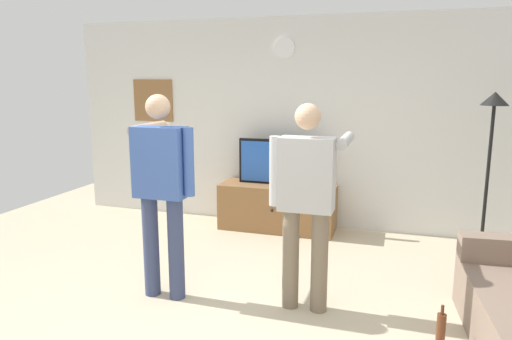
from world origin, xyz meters
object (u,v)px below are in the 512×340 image
(television, at_px, (279,162))
(person_standing_nearer_couch, at_px, (307,195))
(floor_lamp, at_px, (491,141))
(framed_picture, at_px, (153,100))
(tv_stand, at_px, (277,207))
(wall_clock, at_px, (285,48))
(person_standing_nearer_lamp, at_px, (162,184))
(beverage_bottle, at_px, (441,330))

(television, distance_m, person_standing_nearer_couch, 2.19)
(floor_lamp, bearing_deg, framed_picture, 171.96)
(tv_stand, bearing_deg, floor_lamp, -7.42)
(wall_clock, distance_m, person_standing_nearer_lamp, 2.79)
(person_standing_nearer_couch, xyz_separation_m, beverage_bottle, (1.07, -0.30, -0.86))
(tv_stand, height_order, beverage_bottle, tv_stand)
(tv_stand, distance_m, television, 0.59)
(floor_lamp, relative_size, person_standing_nearer_couch, 1.03)
(tv_stand, xyz_separation_m, floor_lamp, (2.37, -0.31, 0.99))
(framed_picture, bearing_deg, floor_lamp, -8.04)
(framed_picture, height_order, person_standing_nearer_couch, framed_picture)
(framed_picture, xyz_separation_m, beverage_bottle, (3.74, -2.60, -1.49))
(person_standing_nearer_lamp, bearing_deg, tv_stand, 77.53)
(floor_lamp, xyz_separation_m, person_standing_nearer_couch, (-1.60, -1.70, -0.29))
(wall_clock, xyz_separation_m, floor_lamp, (2.37, -0.60, -1.02))
(wall_clock, height_order, floor_lamp, wall_clock)
(tv_stand, xyz_separation_m, person_standing_nearer_couch, (0.77, -2.00, 0.70))
(television, xyz_separation_m, wall_clock, (-0.00, 0.24, 1.43))
(floor_lamp, height_order, person_standing_nearer_couch, floor_lamp)
(framed_picture, bearing_deg, wall_clock, -0.15)
(tv_stand, distance_m, framed_picture, 2.34)
(wall_clock, xyz_separation_m, beverage_bottle, (1.84, -2.59, -2.18))
(television, distance_m, wall_clock, 1.45)
(person_standing_nearer_lamp, height_order, beverage_bottle, person_standing_nearer_lamp)
(television, bearing_deg, wall_clock, 90.00)
(tv_stand, bearing_deg, wall_clock, 90.00)
(framed_picture, xyz_separation_m, person_standing_nearer_couch, (2.67, -2.30, -0.63))
(framed_picture, bearing_deg, television, -7.44)
(floor_lamp, distance_m, beverage_bottle, 2.36)
(television, bearing_deg, framed_picture, 172.56)
(framed_picture, bearing_deg, tv_stand, -8.81)
(framed_picture, distance_m, person_standing_nearer_couch, 3.58)
(television, height_order, person_standing_nearer_lamp, person_standing_nearer_lamp)
(tv_stand, bearing_deg, person_standing_nearer_couch, -69.02)
(wall_clock, relative_size, floor_lamp, 0.15)
(wall_clock, bearing_deg, person_standing_nearer_lamp, -101.02)
(television, distance_m, beverage_bottle, 3.07)
(framed_picture, height_order, beverage_bottle, framed_picture)
(framed_picture, relative_size, person_standing_nearer_lamp, 0.33)
(television, relative_size, beverage_bottle, 3.24)
(tv_stand, relative_size, framed_picture, 2.45)
(floor_lamp, relative_size, beverage_bottle, 5.54)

